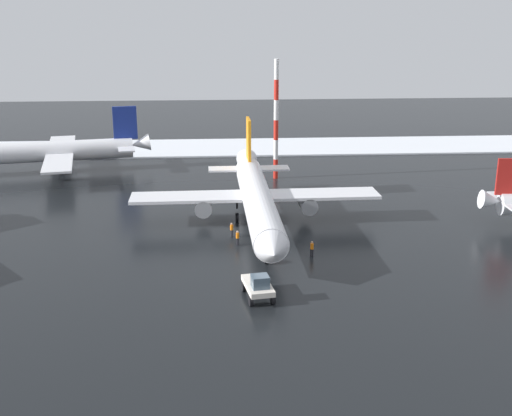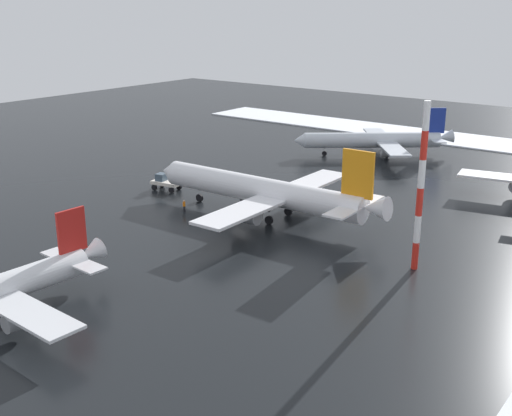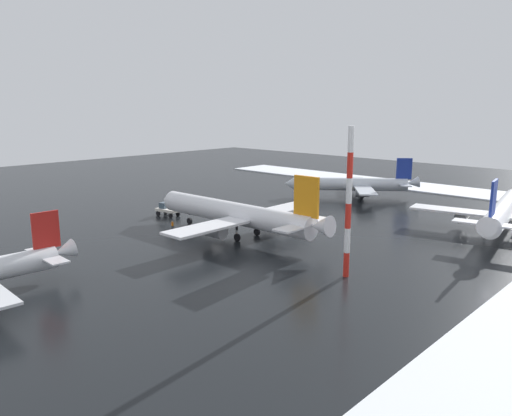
% 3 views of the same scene
% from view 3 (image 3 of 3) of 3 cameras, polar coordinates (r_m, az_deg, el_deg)
% --- Properties ---
extents(ground_plane, '(240.00, 240.00, 0.00)m').
position_cam_3_polar(ground_plane, '(81.49, -4.17, -2.98)').
color(ground_plane, black).
extents(snow_bank_right, '(14.00, 116.00, 0.26)m').
position_cam_3_polar(snow_bank_right, '(135.08, 17.25, 2.45)').
color(snow_bank_right, white).
rests_on(snow_bank_right, ground_plane).
extents(airplane_parked_starboard, '(30.48, 36.85, 10.96)m').
position_cam_3_polar(airplane_parked_starboard, '(79.45, -2.18, -0.66)').
color(airplane_parked_starboard, white).
rests_on(airplane_parked_starboard, ground_plane).
extents(airplane_far_rear, '(22.82, 25.23, 9.00)m').
position_cam_3_polar(airplane_far_rear, '(115.28, 11.04, 2.68)').
color(airplane_far_rear, silver).
rests_on(airplane_far_rear, ground_plane).
extents(airplane_foreground_jet, '(34.22, 28.59, 10.20)m').
position_cam_3_polar(airplane_foreground_jet, '(91.64, 26.35, -0.38)').
color(airplane_foreground_jet, white).
rests_on(airplane_foreground_jet, ground_plane).
extents(pushback_tug, '(2.90, 4.88, 2.50)m').
position_cam_3_polar(pushback_tug, '(95.74, -10.15, -0.13)').
color(pushback_tug, silver).
rests_on(pushback_tug, ground_plane).
extents(ground_crew_near_tug, '(0.36, 0.36, 1.71)m').
position_cam_3_polar(ground_crew_near_tug, '(84.25, -9.52, -1.95)').
color(ground_crew_near_tug, black).
rests_on(ground_crew_near_tug, ground_plane).
extents(ground_crew_mid_apron, '(0.36, 0.36, 1.71)m').
position_cam_3_polar(ground_crew_mid_apron, '(86.16, -3.85, -1.50)').
color(ground_crew_mid_apron, black).
rests_on(ground_crew_mid_apron, ground_plane).
extents(ground_crew_by_nose_gear, '(0.36, 0.36, 1.71)m').
position_cam_3_polar(ground_crew_by_nose_gear, '(84.55, -2.26, -1.74)').
color(ground_crew_by_nose_gear, black).
rests_on(ground_crew_by_nose_gear, ground_plane).
extents(antenna_mast, '(0.70, 0.70, 18.25)m').
position_cam_3_polar(antenna_mast, '(60.32, 10.53, 0.52)').
color(antenna_mast, red).
rests_on(antenna_mast, ground_plane).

